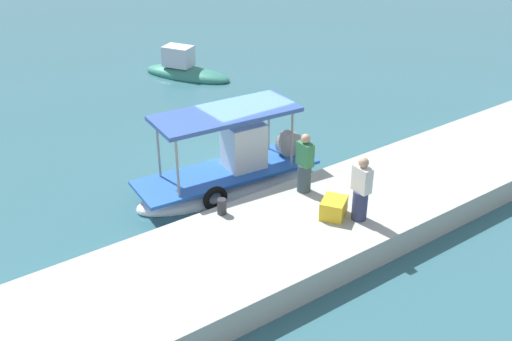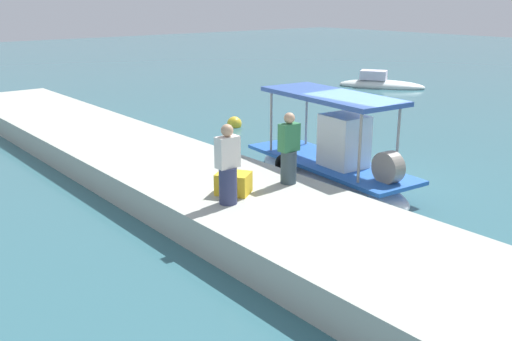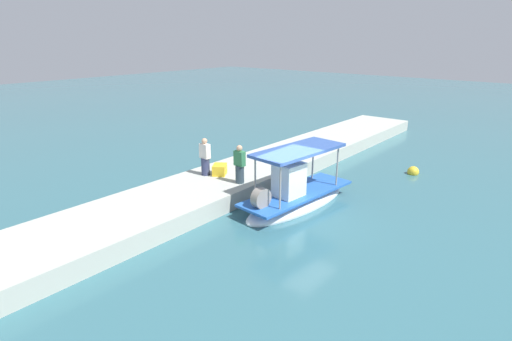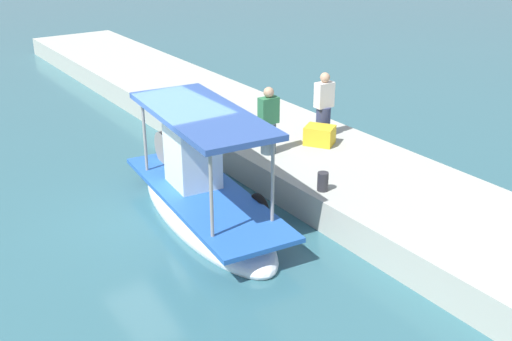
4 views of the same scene
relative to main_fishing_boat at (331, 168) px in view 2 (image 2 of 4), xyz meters
name	(u,v)px [view 2 (image 2 of 4)]	position (x,y,z in m)	size (l,w,h in m)	color
ground_plane	(365,185)	(0.67, 0.67, -0.45)	(120.00, 120.00, 0.00)	#336570
dock_quay	(245,207)	(0.67, -3.52, -0.09)	(36.00, 3.68, 0.73)	#B2B7AB
main_fishing_boat	(331,168)	(0.00, 0.00, 0.00)	(5.82, 2.25, 2.83)	white
fisherman_near_bollard	(228,168)	(1.03, -4.27, 1.05)	(0.39, 0.49, 1.72)	navy
fisherman_by_crate	(289,152)	(0.83, -2.35, 1.04)	(0.38, 0.48, 1.68)	#34464F
mooring_bollard	(235,151)	(-1.62, -2.04, 0.48)	(0.24, 0.24, 0.42)	#2D2D33
cargo_crate	(233,183)	(0.60, -3.80, 0.51)	(0.72, 0.57, 0.48)	yellow
marker_buoy	(234,124)	(-7.35, 2.29, -0.34)	(0.58, 0.58, 0.58)	yellow
moored_boat_mid	(381,84)	(-10.19, 14.92, -0.30)	(4.94, 3.83, 1.18)	silver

